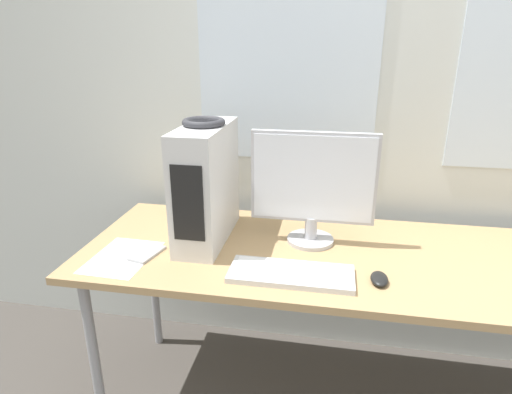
# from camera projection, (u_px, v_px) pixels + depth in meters

# --- Properties ---
(wall_back) EXTENTS (8.00, 0.07, 2.70)m
(wall_back) POSITION_uv_depth(u_px,v_px,m) (415.00, 82.00, 1.83)
(wall_back) COLOR silver
(wall_back) RESTS_ON ground_plane
(desk) EXTENTS (2.53, 0.73, 0.76)m
(desk) POSITION_uv_depth(u_px,v_px,m) (415.00, 270.00, 1.59)
(desk) COLOR tan
(desk) RESTS_ON ground_plane
(pc_tower) EXTENTS (0.16, 0.45, 0.46)m
(pc_tower) POSITION_uv_depth(u_px,v_px,m) (206.00, 184.00, 1.68)
(pc_tower) COLOR silver
(pc_tower) RESTS_ON desk
(headphones) EXTENTS (0.16, 0.16, 0.03)m
(headphones) POSITION_uv_depth(u_px,v_px,m) (204.00, 122.00, 1.59)
(headphones) COLOR #333338
(headphones) RESTS_ON pc_tower
(monitor_main) EXTENTS (0.48, 0.19, 0.45)m
(monitor_main) POSITION_uv_depth(u_px,v_px,m) (313.00, 185.00, 1.64)
(monitor_main) COLOR #B7B7BC
(monitor_main) RESTS_ON desk
(keyboard) EXTENTS (0.42, 0.17, 0.02)m
(keyboard) POSITION_uv_depth(u_px,v_px,m) (291.00, 274.00, 1.46)
(keyboard) COLOR silver
(keyboard) RESTS_ON desk
(mouse) EXTENTS (0.06, 0.10, 0.03)m
(mouse) POSITION_uv_depth(u_px,v_px,m) (379.00, 279.00, 1.42)
(mouse) COLOR black
(mouse) RESTS_ON desk
(cell_phone) EXTENTS (0.10, 0.16, 0.01)m
(cell_phone) POSITION_uv_depth(u_px,v_px,m) (147.00, 254.00, 1.61)
(cell_phone) COLOR #99999E
(cell_phone) RESTS_ON desk
(paper_sheet_left) EXTENTS (0.22, 0.30, 0.00)m
(paper_sheet_left) POSITION_uv_depth(u_px,v_px,m) (122.00, 257.00, 1.59)
(paper_sheet_left) COLOR white
(paper_sheet_left) RESTS_ON desk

